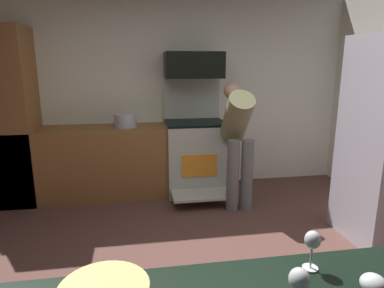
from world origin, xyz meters
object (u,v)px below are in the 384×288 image
object	(u,v)px
oven_range	(195,154)
wine_glass_extra	(299,282)
microwave	(194,65)
wine_glass_near	(312,242)
stock_pot	(125,120)
person_cook	(237,135)
wine_glass_mid	(373,286)

from	to	relation	value
oven_range	wine_glass_extra	size ratio (longest dim) A/B	9.24
microwave	wine_glass_near	world-z (taller)	microwave
oven_range	stock_pot	xyz separation A→B (m)	(-0.88, 0.01, 0.48)
oven_range	stock_pot	world-z (taller)	oven_range
microwave	wine_glass_extra	bearing A→B (deg)	-94.36
oven_range	person_cook	distance (m)	0.77
person_cook	stock_pot	world-z (taller)	person_cook
oven_range	microwave	world-z (taller)	microwave
person_cook	wine_glass_near	world-z (taller)	person_cook
person_cook	microwave	bearing A→B (deg)	122.43
wine_glass_extra	stock_pot	xyz separation A→B (m)	(-0.62, 3.40, -0.03)
microwave	wine_glass_extra	xyz separation A→B (m)	(-0.27, -3.48, -0.65)
wine_glass_extra	microwave	bearing A→B (deg)	85.64
oven_range	person_cook	bearing A→B (deg)	-53.30
person_cook	wine_glass_extra	xyz separation A→B (m)	(-0.67, -2.84, 0.15)
person_cook	wine_glass_mid	size ratio (longest dim) A/B	10.18
person_cook	wine_glass_extra	distance (m)	2.92
microwave	person_cook	size ratio (longest dim) A/B	0.51
person_cook	stock_pot	distance (m)	1.41
oven_range	stock_pot	size ratio (longest dim) A/B	5.40
wine_glass_near	wine_glass_extra	distance (m)	0.27
oven_range	stock_pot	distance (m)	1.01
wine_glass_near	wine_glass_mid	bearing A→B (deg)	-77.53
wine_glass_near	wine_glass_mid	world-z (taller)	wine_glass_near
oven_range	wine_glass_near	world-z (taller)	oven_range
oven_range	wine_glass_extra	xyz separation A→B (m)	(-0.27, -3.39, 0.51)
oven_range	microwave	size ratio (longest dim) A/B	2.02
wine_glass_mid	wine_glass_extra	bearing A→B (deg)	169.38
wine_glass_near	wine_glass_extra	world-z (taller)	wine_glass_extra
wine_glass_near	stock_pot	size ratio (longest dim) A/B	0.57
wine_glass_near	wine_glass_extra	bearing A→B (deg)	-126.94
wine_glass_near	stock_pot	world-z (taller)	stock_pot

